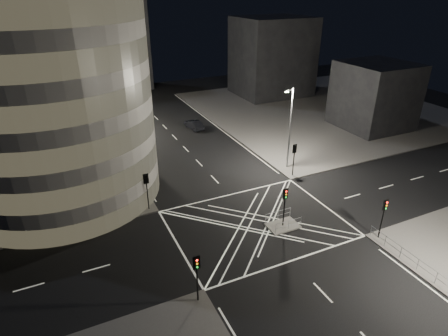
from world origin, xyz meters
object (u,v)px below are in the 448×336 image
traffic_signal_nl (197,270)px  street_lamp_right_far (290,126)px  traffic_signal_nr (384,211)px  traffic_signal_fr (294,154)px  sedan (194,125)px  street_lamp_left_near (126,143)px  street_lamp_left_far (100,100)px  traffic_signal_fl (147,185)px  central_island (283,226)px  traffic_signal_island (285,200)px

traffic_signal_nl → street_lamp_right_far: bearing=40.9°
traffic_signal_nr → traffic_signal_fr: bearing=90.0°
traffic_signal_fr → sedan: bearing=103.3°
street_lamp_right_far → sedan: size_ratio=2.32×
traffic_signal_nr → street_lamp_right_far: (0.64, 15.80, 2.63)m
street_lamp_left_near → street_lamp_right_far: 19.11m
traffic_signal_fr → street_lamp_left_far: (-18.24, 23.20, 2.63)m
traffic_signal_fr → traffic_signal_nl: bearing=-142.3°
traffic_signal_fl → traffic_signal_nr: bearing=-37.7°
central_island → street_lamp_left_far: 33.95m
traffic_signal_nr → traffic_signal_island: same height
street_lamp_left_far → street_lamp_right_far: bearing=-48.1°
traffic_signal_island → street_lamp_left_near: street_lamp_left_near is taller
street_lamp_left_near → sedan: (13.41, 15.13, -4.83)m
traffic_signal_fl → traffic_signal_island: 13.62m
street_lamp_left_near → street_lamp_right_far: bearing=-9.0°
traffic_signal_nr → street_lamp_left_near: street_lamp_left_near is taller
central_island → street_lamp_left_near: (-11.44, 13.50, 5.47)m
traffic_signal_fl → street_lamp_right_far: street_lamp_right_far is taller
street_lamp_left_near → traffic_signal_nr: bearing=-45.9°
traffic_signal_island → street_lamp_left_near: size_ratio=0.40×
traffic_signal_nr → street_lamp_left_far: street_lamp_left_far is taller
traffic_signal_fl → street_lamp_left_far: bearing=91.6°
street_lamp_left_near → sedan: bearing=48.4°
sedan → street_lamp_left_far: bearing=-20.4°
traffic_signal_fl → traffic_signal_island: size_ratio=1.00×
sedan → traffic_signal_nl: bearing=61.1°
traffic_signal_island → street_lamp_right_far: (7.44, 10.50, 2.63)m
sedan → traffic_signal_nr: bearing=89.8°
traffic_signal_fr → street_lamp_right_far: 3.48m
traffic_signal_fl → traffic_signal_island: bearing=-37.5°
street_lamp_left_far → central_island: bearing=-70.0°
central_island → street_lamp_right_far: 13.98m
traffic_signal_nl → traffic_signal_island: 12.03m
traffic_signal_nl → street_lamp_right_far: 24.27m
traffic_signal_nr → street_lamp_left_far: size_ratio=0.40×
traffic_signal_fr → traffic_signal_nr: (0.00, -13.60, 0.00)m
central_island → traffic_signal_island: traffic_signal_island is taller
traffic_signal_fr → street_lamp_left_near: size_ratio=0.40×
traffic_signal_fl → traffic_signal_nl: size_ratio=1.00×
central_island → traffic_signal_fr: bearing=50.7°
traffic_signal_nl → traffic_signal_fr: (17.60, 13.60, 0.00)m
central_island → traffic_signal_nl: traffic_signal_nl is taller
traffic_signal_fl → sedan: bearing=57.8°
traffic_signal_nr → traffic_signal_island: (-6.80, 5.30, 0.00)m
traffic_signal_island → sedan: bearing=86.0°
street_lamp_left_near → street_lamp_left_far: (0.00, 18.00, 0.00)m
traffic_signal_fr → street_lamp_left_near: 19.14m
traffic_signal_nr → traffic_signal_island: bearing=142.1°
traffic_signal_island → sedan: size_ratio=0.93×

